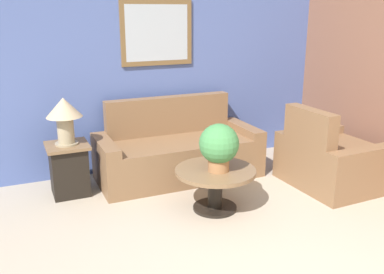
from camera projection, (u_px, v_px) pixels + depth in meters
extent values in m
cube|color=#5166A8|center=(152.00, 70.00, 5.57)|extent=(6.85, 0.06, 2.60)
cube|color=brown|center=(157.00, 33.00, 5.42)|extent=(0.95, 0.03, 0.82)
cube|color=#B2BCC6|center=(157.00, 33.00, 5.41)|extent=(0.83, 0.01, 0.70)
cube|color=brown|center=(179.00, 159.00, 5.41)|extent=(1.67, 0.87, 0.49)
cube|color=brown|center=(168.00, 115.00, 5.58)|extent=(1.67, 0.16, 0.49)
cube|color=brown|center=(106.00, 165.00, 5.04)|extent=(0.18, 0.87, 0.59)
cube|color=brown|center=(243.00, 146.00, 5.75)|extent=(0.18, 0.87, 0.59)
cube|color=brown|center=(333.00, 165.00, 5.18)|extent=(1.00, 0.77, 0.49)
cube|color=brown|center=(310.00, 130.00, 4.88)|extent=(0.18, 0.75, 0.49)
cube|color=brown|center=(363.00, 174.00, 4.77)|extent=(0.99, 0.21, 0.59)
cube|color=brown|center=(309.00, 150.00, 5.57)|extent=(0.99, 0.21, 0.59)
cylinder|color=black|center=(215.00, 207.00, 4.59)|extent=(0.47, 0.47, 0.03)
cylinder|color=black|center=(215.00, 190.00, 4.53)|extent=(0.15, 0.15, 0.38)
cylinder|color=brown|center=(215.00, 171.00, 4.47)|extent=(0.85, 0.85, 0.04)
cube|color=black|center=(69.00, 171.00, 4.90)|extent=(0.40, 0.40, 0.57)
cube|color=brown|center=(67.00, 146.00, 4.81)|extent=(0.47, 0.47, 0.03)
cylinder|color=tan|center=(67.00, 143.00, 4.80)|extent=(0.26, 0.26, 0.02)
cylinder|color=tan|center=(66.00, 130.00, 4.76)|extent=(0.18, 0.18, 0.30)
cone|color=tan|center=(64.00, 107.00, 4.69)|extent=(0.40, 0.40, 0.21)
cylinder|color=#9E6B42|center=(219.00, 164.00, 4.41)|extent=(0.22, 0.22, 0.14)
sphere|color=#428447|center=(219.00, 144.00, 4.34)|extent=(0.41, 0.41, 0.41)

